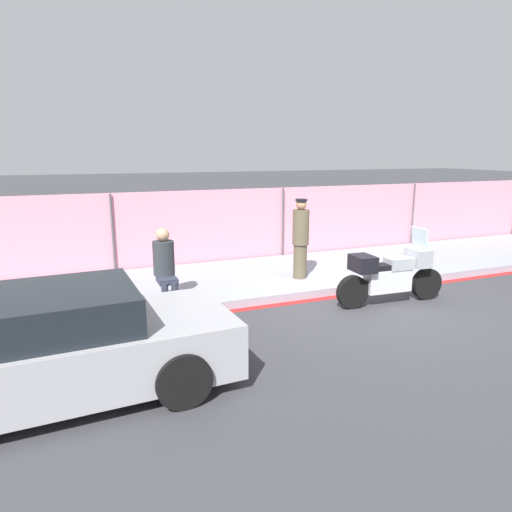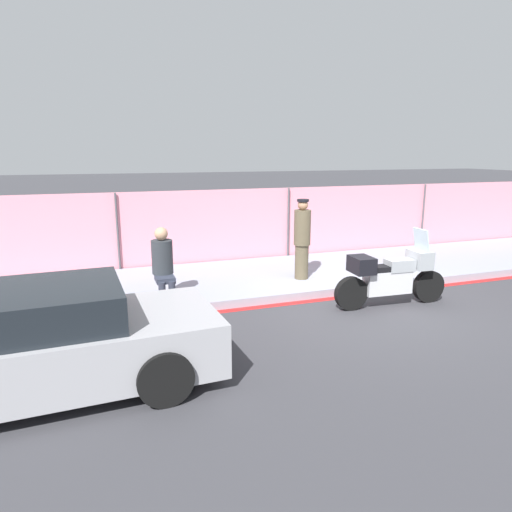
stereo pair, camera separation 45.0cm
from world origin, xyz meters
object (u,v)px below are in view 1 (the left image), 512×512
object	(u,v)px
officer_standing	(301,238)
parked_car_left_down_street	(49,348)
motorcycle	(391,274)
person_seated_on_curb	(165,261)

from	to	relation	value
officer_standing	parked_car_left_down_street	xyz separation A→B (m)	(-4.90, -3.10, -0.41)
motorcycle	officer_standing	size ratio (longest dim) A/B	1.33
parked_car_left_down_street	officer_standing	bearing A→B (deg)	29.67
person_seated_on_curb	parked_car_left_down_street	bearing A→B (deg)	-125.46
motorcycle	parked_car_left_down_street	size ratio (longest dim) A/B	0.54
officer_standing	person_seated_on_curb	size ratio (longest dim) A/B	1.27
person_seated_on_curb	parked_car_left_down_street	distance (m)	3.24
person_seated_on_curb	officer_standing	bearing A→B (deg)	8.74
person_seated_on_curb	parked_car_left_down_street	xyz separation A→B (m)	(-1.87, -2.63, -0.27)
motorcycle	parked_car_left_down_street	xyz separation A→B (m)	(-5.90, -1.32, 0.06)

